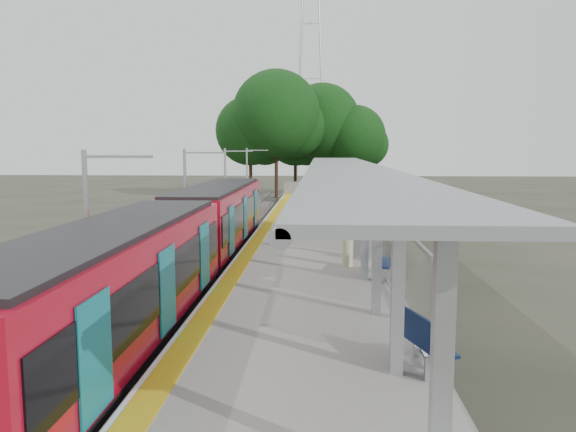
{
  "coord_description": "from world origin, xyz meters",
  "views": [
    {
      "loc": [
        0.47,
        -8.81,
        5.46
      ],
      "look_at": [
        -1.0,
        16.96,
        2.3
      ],
      "focal_mm": 35.0,
      "sensor_mm": 36.0,
      "label": 1
    }
  ],
  "objects_px": {
    "bench_mid": "(381,260)",
    "info_pillar_near": "(347,246)",
    "info_pillar_far": "(323,217)",
    "train": "(183,242)",
    "bench_near": "(424,340)",
    "bench_far": "(349,210)",
    "litter_bin": "(366,249)"
  },
  "relations": [
    {
      "from": "bench_mid",
      "to": "info_pillar_near",
      "type": "bearing_deg",
      "value": 134.51
    },
    {
      "from": "info_pillar_far",
      "to": "train",
      "type": "bearing_deg",
      "value": -139.87
    },
    {
      "from": "bench_near",
      "to": "bench_mid",
      "type": "xyz_separation_m",
      "value": [
        -0.01,
        7.96,
        0.04
      ]
    },
    {
      "from": "train",
      "to": "bench_far",
      "type": "distance_m",
      "value": 16.95
    },
    {
      "from": "bench_near",
      "to": "bench_mid",
      "type": "bearing_deg",
      "value": 71.93
    },
    {
      "from": "bench_far",
      "to": "info_pillar_near",
      "type": "height_order",
      "value": "info_pillar_near"
    },
    {
      "from": "bench_near",
      "to": "info_pillar_far",
      "type": "bearing_deg",
      "value": 78.16
    },
    {
      "from": "bench_far",
      "to": "info_pillar_far",
      "type": "bearing_deg",
      "value": -87.5
    },
    {
      "from": "info_pillar_far",
      "to": "litter_bin",
      "type": "distance_m",
      "value": 6.91
    },
    {
      "from": "bench_near",
      "to": "train",
      "type": "bearing_deg",
      "value": 111.02
    },
    {
      "from": "bench_near",
      "to": "bench_far",
      "type": "height_order",
      "value": "bench_near"
    },
    {
      "from": "bench_near",
      "to": "bench_far",
      "type": "xyz_separation_m",
      "value": [
        -0.29,
        24.24,
        -0.05
      ]
    },
    {
      "from": "bench_mid",
      "to": "info_pillar_far",
      "type": "xyz_separation_m",
      "value": [
        -1.94,
        9.71,
        0.24
      ]
    },
    {
      "from": "bench_far",
      "to": "bench_near",
      "type": "bearing_deg",
      "value": -72.63
    },
    {
      "from": "bench_mid",
      "to": "litter_bin",
      "type": "xyz_separation_m",
      "value": [
        -0.28,
        3.02,
        -0.16
      ]
    },
    {
      "from": "info_pillar_near",
      "to": "info_pillar_far",
      "type": "height_order",
      "value": "info_pillar_far"
    },
    {
      "from": "litter_bin",
      "to": "train",
      "type": "bearing_deg",
      "value": -161.71
    },
    {
      "from": "bench_near",
      "to": "info_pillar_far",
      "type": "distance_m",
      "value": 17.79
    },
    {
      "from": "bench_far",
      "to": "info_pillar_near",
      "type": "xyz_separation_m",
      "value": [
        -0.79,
        -14.46,
        0.24
      ]
    },
    {
      "from": "info_pillar_near",
      "to": "info_pillar_far",
      "type": "bearing_deg",
      "value": 114.2
    },
    {
      "from": "bench_near",
      "to": "info_pillar_near",
      "type": "height_order",
      "value": "info_pillar_near"
    },
    {
      "from": "train",
      "to": "info_pillar_far",
      "type": "xyz_separation_m",
      "value": [
        5.16,
        8.95,
        -0.19
      ]
    },
    {
      "from": "bench_mid",
      "to": "bench_far",
      "type": "bearing_deg",
      "value": 104.93
    },
    {
      "from": "bench_mid",
      "to": "litter_bin",
      "type": "distance_m",
      "value": 3.03
    },
    {
      "from": "info_pillar_far",
      "to": "litter_bin",
      "type": "height_order",
      "value": "info_pillar_far"
    },
    {
      "from": "train",
      "to": "bench_near",
      "type": "relative_size",
      "value": 16.53
    },
    {
      "from": "bench_near",
      "to": "info_pillar_near",
      "type": "distance_m",
      "value": 9.84
    },
    {
      "from": "bench_far",
      "to": "litter_bin",
      "type": "relative_size",
      "value": 1.65
    },
    {
      "from": "info_pillar_far",
      "to": "litter_bin",
      "type": "relative_size",
      "value": 2.15
    },
    {
      "from": "train",
      "to": "info_pillar_near",
      "type": "xyz_separation_m",
      "value": [
        6.02,
        1.06,
        -0.29
      ]
    },
    {
      "from": "train",
      "to": "info_pillar_near",
      "type": "distance_m",
      "value": 6.12
    },
    {
      "from": "bench_far",
      "to": "train",
      "type": "bearing_deg",
      "value": -97.03
    }
  ]
}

